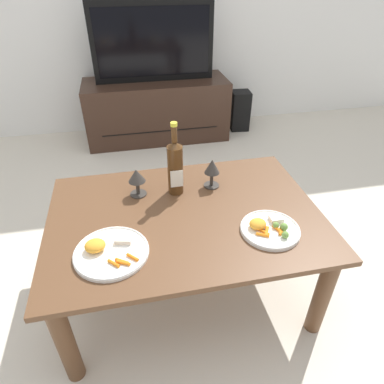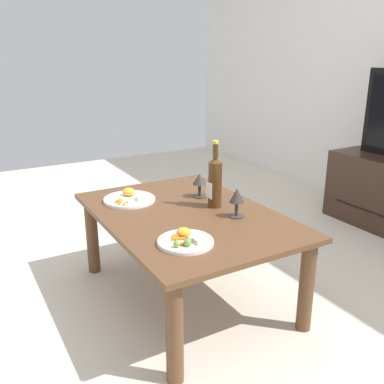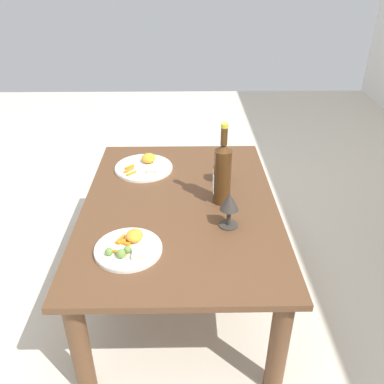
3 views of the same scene
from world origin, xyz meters
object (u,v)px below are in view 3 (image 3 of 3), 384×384
object	(u,v)px
dining_table	(180,218)
goblet_left	(222,163)
dinner_plate_right	(129,248)
goblet_right	(229,204)
dinner_plate_left	(144,166)
wine_bottle	(223,172)

from	to	relation	value
dining_table	goblet_left	xyz separation A→B (m)	(-0.19, 0.19, 0.17)
dining_table	dinner_plate_right	bearing A→B (deg)	-29.68
goblet_left	dinner_plate_right	xyz separation A→B (m)	(0.50, -0.37, -0.08)
goblet_right	dinner_plate_left	xyz separation A→B (m)	(-0.48, -0.36, -0.09)
dining_table	wine_bottle	distance (m)	0.28
dining_table	dinner_plate_left	xyz separation A→B (m)	(-0.32, -0.18, 0.09)
wine_bottle	dinner_plate_right	bearing A→B (deg)	-47.55
goblet_right	dinner_plate_left	size ratio (longest dim) A/B	0.52
goblet_right	dinner_plate_left	distance (m)	0.61
goblet_right	dinner_plate_left	world-z (taller)	goblet_right
wine_bottle	dinner_plate_left	world-z (taller)	wine_bottle
dining_table	goblet_left	world-z (taller)	goblet_left
dinner_plate_right	dining_table	bearing A→B (deg)	150.32
goblet_left	dinner_plate_right	size ratio (longest dim) A/B	0.56
dinner_plate_left	dinner_plate_right	size ratio (longest dim) A/B	1.16
goblet_left	dinner_plate_right	distance (m)	0.62
goblet_right	dinner_plate_left	bearing A→B (deg)	-143.02
wine_bottle	dinner_plate_right	xyz separation A→B (m)	(0.32, -0.35, -0.13)
dining_table	wine_bottle	bearing A→B (deg)	93.53
goblet_right	dinner_plate_right	distance (m)	0.40
wine_bottle	goblet_left	xyz separation A→B (m)	(-0.18, 0.01, -0.05)
dining_table	goblet_right	bearing A→B (deg)	48.75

